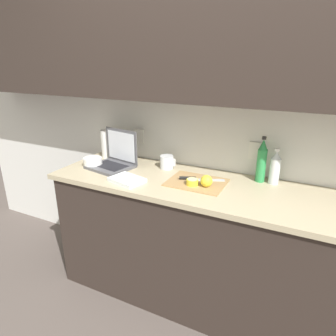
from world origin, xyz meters
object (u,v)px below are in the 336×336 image
lemon_whole_beside (206,181)px  bottle_oil_tall (262,161)px  bottle_green_soda (275,168)px  lemon_half_cut (192,182)px  knife (194,179)px  paper_towel_roll (108,144)px  bowl_white (93,162)px  cutting_board (196,182)px  measuring_cup (167,162)px  laptop (115,158)px

lemon_whole_beside → bottle_oil_tall: size_ratio=0.25×
bottle_green_soda → lemon_half_cut: bearing=-149.3°
knife → lemon_whole_beside: lemon_whole_beside is taller
knife → paper_towel_roll: paper_towel_roll is taller
knife → bowl_white: size_ratio=2.08×
cutting_board → paper_towel_roll: 0.89m
lemon_whole_beside → bottle_green_soda: bottle_green_soda is taller
knife → cutting_board: bearing=-63.5°
knife → paper_towel_roll: 0.85m
lemon_half_cut → cutting_board: bearing=83.6°
bottle_green_soda → paper_towel_roll: 1.31m
bottle_oil_tall → lemon_whole_beside: bearing=-137.6°
cutting_board → bottle_oil_tall: 0.45m
knife → bottle_green_soda: bottle_green_soda is taller
lemon_whole_beside → measuring_cup: size_ratio=0.64×
bottle_oil_tall → measuring_cup: bottle_oil_tall is taller
laptop → bowl_white: size_ratio=2.52×
bottle_oil_tall → bottle_green_soda: bearing=0.0°
cutting_board → lemon_whole_beside: bearing=-28.9°
lemon_half_cut → measuring_cup: 0.37m
bowl_white → lemon_whole_beside: bearing=0.1°
knife → lemon_whole_beside: (0.11, -0.07, 0.03)m
lemon_half_cut → bottle_oil_tall: bottle_oil_tall is taller
lemon_half_cut → bottle_green_soda: bottle_green_soda is taller
bowl_white → measuring_cup: bearing=22.4°
bottle_green_soda → bottle_oil_tall: 0.09m
cutting_board → lemon_whole_beside: lemon_whole_beside is taller
knife → bottle_oil_tall: bearing=3.4°
knife → paper_towel_roll: size_ratio=1.27×
laptop → bottle_green_soda: laptop is taller
bottle_oil_tall → laptop: bearing=-170.1°
bottle_oil_tall → bowl_white: bearing=-167.6°
lemon_whole_beside → cutting_board: bearing=151.1°
measuring_cup → bottle_oil_tall: bearing=4.1°
cutting_board → bowl_white: bowl_white is taller
cutting_board → bottle_oil_tall: size_ratio=1.22×
knife → bottle_green_soda: (0.48, 0.19, 0.09)m
bottle_oil_tall → measuring_cup: size_ratio=2.55×
bottle_green_soda → measuring_cup: 0.76m
lemon_half_cut → bowl_white: bearing=179.2°
lemon_half_cut → bottle_oil_tall: size_ratio=0.25×
laptop → bottle_oil_tall: (1.04, 0.18, 0.08)m
laptop → knife: laptop is taller
lemon_whole_beside → knife: bearing=147.6°
laptop → paper_towel_roll: size_ratio=1.54×
lemon_half_cut → paper_towel_roll: 0.89m
knife → bowl_white: bearing=163.0°
bottle_oil_tall → paper_towel_roll: bearing=-179.4°
laptop → lemon_half_cut: laptop is taller
bottle_green_soda → cutting_board: bearing=-154.8°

